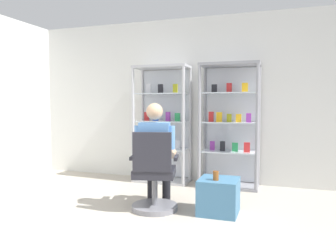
% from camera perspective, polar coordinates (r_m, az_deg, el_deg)
% --- Properties ---
extents(back_wall, '(6.00, 0.10, 2.70)m').
position_cam_1_polar(back_wall, '(5.50, 5.39, 4.52)').
color(back_wall, silver).
rests_on(back_wall, ground).
extents(display_cabinet_left, '(0.90, 0.45, 1.90)m').
position_cam_1_polar(display_cabinet_left, '(5.44, -0.87, 0.45)').
color(display_cabinet_left, '#B7B7BC').
rests_on(display_cabinet_left, ground).
extents(display_cabinet_right, '(0.90, 0.45, 1.90)m').
position_cam_1_polar(display_cabinet_right, '(5.17, 10.69, 0.22)').
color(display_cabinet_right, gray).
rests_on(display_cabinet_right, ground).
extents(office_chair, '(0.61, 0.58, 0.96)m').
position_cam_1_polar(office_chair, '(3.95, -2.43, -9.10)').
color(office_chair, slate).
rests_on(office_chair, ground).
extents(seated_shopkeeper, '(0.55, 0.62, 1.29)m').
position_cam_1_polar(seated_shopkeeper, '(4.06, -2.12, -4.20)').
color(seated_shopkeeper, black).
rests_on(seated_shopkeeper, ground).
extents(storage_crate, '(0.45, 0.46, 0.41)m').
position_cam_1_polar(storage_crate, '(3.96, 8.79, -11.93)').
color(storage_crate, teal).
rests_on(storage_crate, ground).
extents(tea_glass, '(0.07, 0.07, 0.11)m').
position_cam_1_polar(tea_glass, '(3.83, 8.31, -8.52)').
color(tea_glass, brown).
rests_on(tea_glass, storage_crate).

